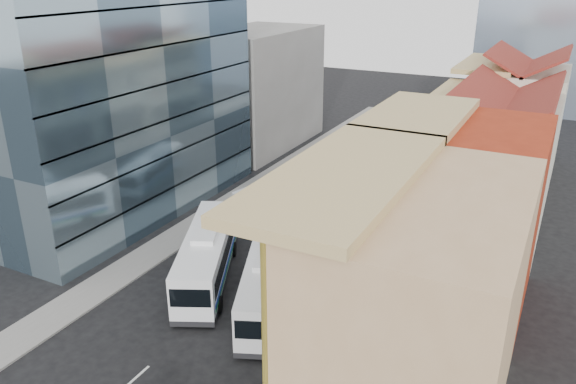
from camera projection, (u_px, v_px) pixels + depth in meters
The scene contains 12 objects.
sidewalk_right at pixel (400, 249), 44.20m from camera, with size 3.00×90.00×0.15m, color slate.
sidewalk_left at pixel (219, 210), 51.39m from camera, with size 3.00×90.00×0.15m, color slate.
shophouse_tan at pixel (419, 315), 25.62m from camera, with size 8.00×14.00×12.00m, color tan.
shophouse_red at pixel (468, 218), 35.54m from camera, with size 8.00×10.00×12.00m, color #992911.
shophouse_cream_near at pixel (490, 184), 43.76m from camera, with size 8.00×9.00×10.00m, color beige.
shophouse_cream_mid at pixel (505, 153), 51.20m from camera, with size 8.00×9.00×10.00m, color beige.
shophouse_cream_far at pixel (519, 121), 59.69m from camera, with size 8.00×12.00×11.00m, color beige.
office_tower at pixel (106, 41), 46.94m from camera, with size 12.00×26.00×30.00m, color #415767.
office_block_far at pixel (256, 88), 68.50m from camera, with size 10.00×18.00×14.00m, color gray.
bus_left_near at pixel (207, 255), 39.37m from camera, with size 2.87×12.24×3.93m, color white, non-canonical shape.
bus_left_far at pixel (282, 193), 51.03m from camera, with size 2.39×10.20×3.27m, color silver, non-canonical shape.
bus_right at pixel (267, 281), 36.30m from camera, with size 2.73×11.67×3.74m, color silver, non-canonical shape.
Camera 1 is at (18.55, -17.04, 20.74)m, focal length 35.00 mm.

